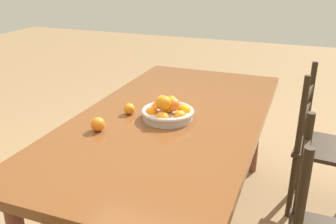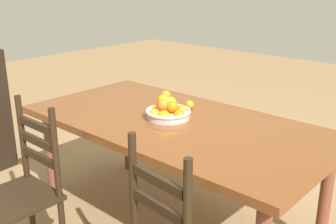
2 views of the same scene
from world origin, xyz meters
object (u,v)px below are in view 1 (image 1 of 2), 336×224
(orange_loose_0, at_px, (98,124))
(orange_loose_1, at_px, (129,109))
(fruit_bowl, at_px, (168,111))
(dining_table, at_px, (171,128))
(chair_near_window, at_px, (322,148))

(orange_loose_0, distance_m, orange_loose_1, 0.26)
(fruit_bowl, height_order, orange_loose_1, fruit_bowl)
(dining_table, distance_m, chair_near_window, 1.00)
(chair_near_window, relative_size, orange_loose_0, 13.32)
(fruit_bowl, xyz_separation_m, orange_loose_1, (0.01, -0.23, -0.02))
(orange_loose_0, bearing_deg, fruit_bowl, 134.13)
(dining_table, height_order, fruit_bowl, fruit_bowl)
(fruit_bowl, xyz_separation_m, orange_loose_0, (0.27, -0.27, -0.01))
(chair_near_window, bearing_deg, orange_loose_1, 124.34)
(dining_table, height_order, chair_near_window, chair_near_window)
(dining_table, height_order, orange_loose_1, orange_loose_1)
(fruit_bowl, distance_m, orange_loose_0, 0.38)
(dining_table, xyz_separation_m, orange_loose_0, (0.32, -0.27, 0.11))
(chair_near_window, bearing_deg, orange_loose_0, 132.76)
(orange_loose_1, bearing_deg, dining_table, 105.62)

